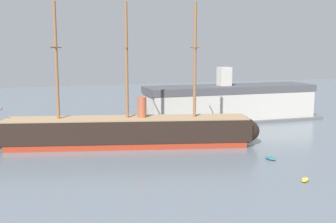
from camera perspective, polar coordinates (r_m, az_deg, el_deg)
The scene contains 5 objects.
tall_ship at distance 86.32m, azimuth -5.57°, elevation -2.71°, with size 59.90×19.60×29.25m.
dinghy_mid_right at distance 67.84m, azimuth 18.30°, elevation -8.86°, with size 2.30×2.18×0.52m.
dinghy_alongside_stern at distance 78.51m, azimuth 13.88°, elevation -6.26°, with size 1.70×2.56×0.56m.
sailboat_distant_centre at distance 96.96m, azimuth -2.69°, elevation -3.00°, with size 5.07×3.50×6.42m.
dockside_warehouse_right at distance 117.09m, azimuth 8.48°, elevation 1.14°, with size 51.78×13.97×14.99m.
Camera 1 is at (-21.78, -26.02, 20.28)m, focal length 44.44 mm.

